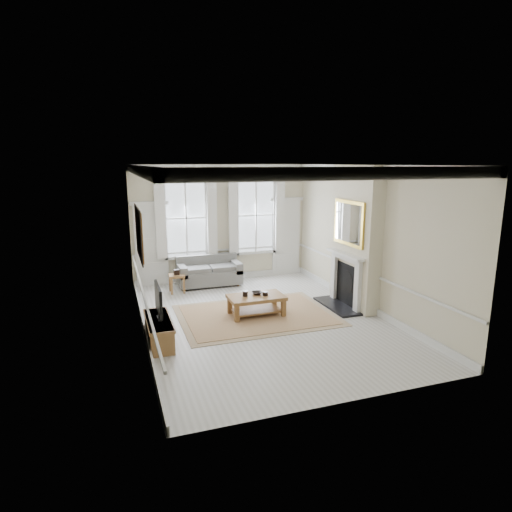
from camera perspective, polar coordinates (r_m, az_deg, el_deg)
name	(u,v)px	position (r m, az deg, el deg)	size (l,w,h in m)	color
floor	(263,319)	(9.70, 0.89, -8.42)	(7.20, 7.20, 0.00)	#B7B5AD
ceiling	(263,165)	(9.07, 0.96, 12.09)	(7.20, 7.20, 0.00)	white
back_wall	(221,223)	(12.64, -4.62, 4.40)	(5.20, 5.20, 0.00)	beige
left_wall	(139,253)	(8.72, -15.36, 0.39)	(7.20, 7.20, 0.00)	beige
right_wall	(367,238)	(10.40, 14.55, 2.32)	(7.20, 7.20, 0.00)	beige
window_left	(186,218)	(12.35, -9.32, 5.02)	(1.26, 0.20, 2.20)	#B2BCC6
window_right	(256,215)	(12.86, -0.03, 5.47)	(1.26, 0.20, 2.20)	#B2BCC6
door_left	(151,246)	(12.35, -13.79, 1.31)	(0.90, 0.08, 2.30)	silver
door_right	(286,238)	(13.33, 4.03, 2.43)	(0.90, 0.08, 2.30)	silver
painting	(139,233)	(8.96, -15.37, 2.98)	(0.05, 1.66, 1.06)	#A2711B
chimney_breast	(356,237)	(10.47, 13.15, 2.45)	(0.35, 1.70, 3.38)	beige
hearth	(337,306)	(10.66, 10.75, -6.55)	(0.55, 1.50, 0.05)	black
fireplace	(346,277)	(10.56, 11.85, -2.78)	(0.21, 1.45, 1.33)	silver
mirror	(348,223)	(10.30, 12.22, 4.32)	(0.06, 1.26, 1.06)	gold
sofa	(209,273)	(12.31, -6.30, -2.24)	(1.76, 0.86, 0.84)	#5F5F5C
side_table	(177,278)	(11.71, -10.53, -2.95)	(0.42, 0.42, 0.50)	brown
rug	(256,315)	(9.92, 0.04, -7.86)	(3.50, 2.60, 0.02)	#A57D55
coffee_table	(256,299)	(9.80, 0.04, -5.77)	(1.27, 0.75, 0.47)	brown
ceramic_pot_a	(245,294)	(9.73, -1.45, -5.04)	(0.12, 0.12, 0.12)	black
ceramic_pot_b	(265,294)	(9.78, 1.25, -5.03)	(0.13, 0.13, 0.09)	black
bowl	(257,293)	(9.87, 0.13, -4.96)	(0.24, 0.24, 0.06)	black
tv_stand	(159,331)	(8.64, -12.82, -9.72)	(0.43, 1.35, 0.48)	brown
tv	(159,300)	(8.42, -12.87, -5.69)	(0.08, 0.90, 0.68)	black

